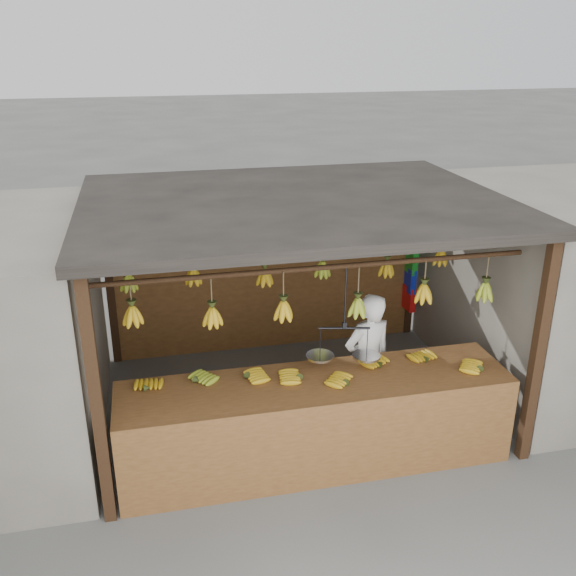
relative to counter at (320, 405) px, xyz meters
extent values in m
plane|color=#5B5B57|center=(0.04, 1.23, -0.72)|extent=(80.00, 80.00, 0.00)
cube|color=black|center=(-1.96, -0.27, 0.43)|extent=(0.10, 0.10, 2.30)
cube|color=black|center=(2.04, -0.27, 0.43)|extent=(0.10, 0.10, 2.30)
cube|color=black|center=(-1.96, 2.73, 0.43)|extent=(0.10, 0.10, 2.30)
cube|color=black|center=(2.04, 2.73, 0.43)|extent=(0.10, 0.10, 2.30)
cube|color=black|center=(0.04, 1.23, 1.63)|extent=(4.30, 3.30, 0.10)
cylinder|color=black|center=(0.04, 0.23, 1.28)|extent=(4.00, 0.05, 0.05)
cylinder|color=black|center=(0.04, 1.23, 1.28)|extent=(4.00, 0.05, 0.05)
cylinder|color=black|center=(0.04, 2.23, 1.28)|extent=(4.00, 0.05, 0.05)
cube|color=brown|center=(0.04, 2.73, 0.18)|extent=(4.00, 0.06, 1.80)
cube|color=brown|center=(0.00, 0.13, 0.14)|extent=(3.75, 0.83, 0.08)
cube|color=brown|center=(0.00, -0.29, -0.27)|extent=(3.75, 0.04, 0.90)
cube|color=black|center=(-1.78, -0.24, -0.31)|extent=(0.07, 0.07, 0.82)
cube|color=black|center=(1.77, -0.24, -0.31)|extent=(0.07, 0.07, 0.82)
cube|color=black|center=(-1.78, 0.50, -0.31)|extent=(0.07, 0.07, 0.82)
cube|color=black|center=(1.77, 0.50, -0.31)|extent=(0.07, 0.07, 0.82)
ellipsoid|color=gold|center=(-1.56, 0.28, 0.21)|extent=(0.21, 0.26, 0.06)
ellipsoid|color=#92A523|center=(-1.10, 0.32, 0.21)|extent=(0.30, 0.29, 0.06)
ellipsoid|color=gold|center=(-0.63, 0.28, 0.21)|extent=(0.27, 0.22, 0.06)
ellipsoid|color=gold|center=(-0.15, 0.20, 0.21)|extent=(0.26, 0.21, 0.06)
ellipsoid|color=gold|center=(0.26, 0.00, 0.21)|extent=(0.30, 0.29, 0.06)
ellipsoid|color=gold|center=(0.69, 0.25, 0.21)|extent=(0.27, 0.30, 0.06)
ellipsoid|color=gold|center=(1.18, 0.24, 0.21)|extent=(0.23, 0.27, 0.06)
ellipsoid|color=gold|center=(1.61, -0.03, 0.21)|extent=(0.30, 0.29, 0.06)
ellipsoid|color=gold|center=(-1.63, 0.28, 0.96)|extent=(0.16, 0.16, 0.28)
ellipsoid|color=gold|center=(-0.94, 0.22, 0.90)|extent=(0.16, 0.16, 0.28)
ellipsoid|color=gold|center=(-0.30, 0.20, 0.91)|extent=(0.16, 0.16, 0.28)
ellipsoid|color=#92A523|center=(0.42, 0.25, 0.85)|extent=(0.16, 0.16, 0.28)
ellipsoid|color=gold|center=(1.06, 0.21, 0.95)|extent=(0.16, 0.16, 0.28)
ellipsoid|color=#92A523|center=(1.71, 0.23, 0.90)|extent=(0.16, 0.16, 0.28)
ellipsoid|color=#92A523|center=(-1.67, 1.24, 0.91)|extent=(0.16, 0.16, 0.28)
ellipsoid|color=gold|center=(-1.02, 1.24, 0.92)|extent=(0.16, 0.16, 0.28)
ellipsoid|color=gold|center=(-0.28, 1.20, 0.86)|extent=(0.16, 0.16, 0.28)
ellipsoid|color=#92A523|center=(0.36, 1.26, 0.88)|extent=(0.16, 0.16, 0.28)
ellipsoid|color=gold|center=(1.07, 1.20, 0.85)|extent=(0.16, 0.16, 0.28)
ellipsoid|color=gold|center=(1.73, 1.26, 0.91)|extent=(0.16, 0.16, 0.28)
ellipsoid|color=gold|center=(-1.62, 2.27, 0.85)|extent=(0.16, 0.16, 0.28)
ellipsoid|color=#92A523|center=(-0.98, 2.24, 0.89)|extent=(0.16, 0.16, 0.28)
ellipsoid|color=#92A523|center=(-0.29, 2.22, 0.85)|extent=(0.16, 0.16, 0.28)
ellipsoid|color=#92A523|center=(0.38, 2.18, 0.85)|extent=(0.16, 0.16, 0.28)
ellipsoid|color=gold|center=(1.02, 2.23, 0.95)|extent=(0.16, 0.16, 0.28)
ellipsoid|color=gold|center=(1.73, 2.24, 0.96)|extent=(0.16, 0.16, 0.28)
cylinder|color=black|center=(0.29, 0.23, 0.97)|extent=(0.02, 0.02, 0.62)
cylinder|color=black|center=(0.29, 0.23, 0.66)|extent=(0.48, 0.13, 0.02)
cylinder|color=silver|center=(0.07, 0.28, 0.36)|extent=(0.26, 0.26, 0.02)
cylinder|color=silver|center=(0.51, 0.18, 0.36)|extent=(0.26, 0.26, 0.02)
imported|color=white|center=(0.69, 0.63, 0.05)|extent=(0.63, 0.49, 1.53)
cube|color=yellow|center=(1.98, 2.58, 0.79)|extent=(0.08, 0.26, 0.34)
cube|color=#199926|center=(1.98, 2.58, 0.40)|extent=(0.08, 0.26, 0.34)
cube|color=#1426BF|center=(1.98, 2.58, 0.13)|extent=(0.08, 0.26, 0.34)
cube|color=red|center=(1.98, 2.58, -0.14)|extent=(0.08, 0.26, 0.34)
camera|label=1|loc=(-1.43, -4.98, 3.24)|focal=40.00mm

